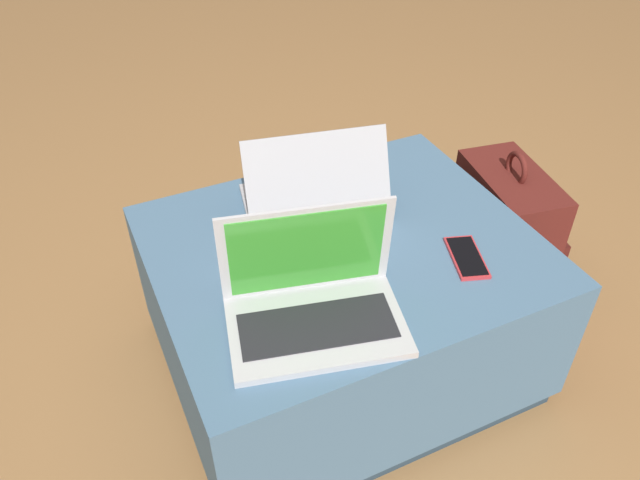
{
  "coord_description": "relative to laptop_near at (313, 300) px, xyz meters",
  "views": [
    {
      "loc": [
        -0.52,
        -0.99,
        1.33
      ],
      "look_at": [
        -0.09,
        -0.05,
        0.49
      ],
      "focal_mm": 35.0,
      "sensor_mm": 36.0,
      "label": 1
    }
  ],
  "objects": [
    {
      "name": "ground_plane",
      "position": [
        0.16,
        0.18,
        -0.46
      ],
      "size": [
        14.0,
        14.0,
        0.0
      ],
      "primitive_type": "plane",
      "color": "#9E7042"
    },
    {
      "name": "ottoman",
      "position": [
        0.16,
        0.18,
        -0.25
      ],
      "size": [
        0.87,
        0.73,
        0.41
      ],
      "color": "#2A3D4E",
      "rests_on": "ground_plane"
    },
    {
      "name": "laptop_near",
      "position": [
        0.0,
        0.0,
        0.0
      ],
      "size": [
        0.39,
        0.3,
        0.24
      ],
      "rotation": [
        0.0,
        0.0,
        -0.23
      ],
      "color": "silver",
      "rests_on": "ottoman"
    },
    {
      "name": "laptop_far",
      "position": [
        0.16,
        0.33,
        -0.0
      ],
      "size": [
        0.38,
        0.29,
        0.22
      ],
      "rotation": [
        0.0,
        0.0,
        2.94
      ],
      "color": "#B7B7BC",
      "rests_on": "ottoman"
    },
    {
      "name": "cell_phone",
      "position": [
        0.39,
        0.02,
        -0.05
      ],
      "size": [
        0.11,
        0.16,
        0.01
      ],
      "rotation": [
        0.0,
        0.0,
        2.82
      ],
      "color": "red",
      "rests_on": "ottoman"
    },
    {
      "name": "backpack",
      "position": [
        0.75,
        0.28,
        -0.28
      ],
      "size": [
        0.28,
        0.36,
        0.46
      ],
      "rotation": [
        0.0,
        0.0,
        1.41
      ],
      "color": "#5B1E19",
      "rests_on": "ground_plane"
    }
  ]
}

